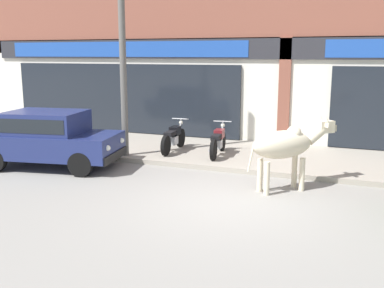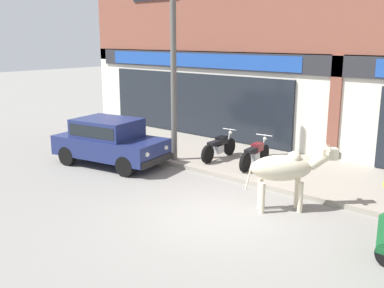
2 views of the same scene
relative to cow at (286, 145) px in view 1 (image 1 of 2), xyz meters
The scene contains 7 objects.
ground_plane 1.82m from the cow, 125.15° to the right, with size 90.00×90.00×0.00m, color gray.
sidewalk 3.04m from the cow, 107.64° to the left, with size 19.00×3.60×0.13m, color gray.
cow is the anchor object (origin of this frame).
car_0 6.06m from the cow, behind, with size 3.79×2.19×1.46m.
motorcycle_0 4.28m from the cow, 148.12° to the left, with size 0.52×1.81×0.88m.
motorcycle_1 3.19m from the cow, 135.33° to the left, with size 0.52×1.81×0.88m.
utility_pole 5.29m from the cow, 164.84° to the left, with size 0.18×0.18×6.22m, color #595651.
Camera 1 is at (2.43, -8.16, 2.91)m, focal length 42.00 mm.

